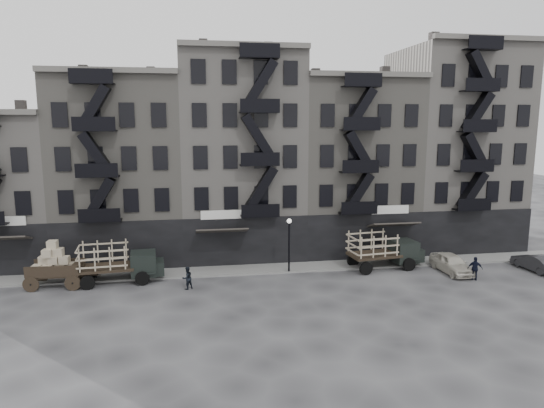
{
  "coord_description": "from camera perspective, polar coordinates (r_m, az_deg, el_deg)",
  "views": [
    {
      "loc": [
        -3.93,
        -32.61,
        11.57
      ],
      "look_at": [
        1.91,
        4.0,
        5.2
      ],
      "focal_mm": 32.0,
      "sensor_mm": 36.0,
      "label": 1
    }
  ],
  "objects": [
    {
      "name": "lamp_post",
      "position": [
        36.95,
        2.02,
        -4.01
      ],
      "size": [
        0.36,
        0.36,
        4.28
      ],
      "color": "black",
      "rests_on": "ground"
    },
    {
      "name": "building_center",
      "position": [
        42.73,
        -3.77,
        5.62
      ],
      "size": [
        10.0,
        11.35,
        18.2
      ],
      "color": "gray",
      "rests_on": "ground"
    },
    {
      "name": "stake_truck_east",
      "position": [
        39.38,
        13.02,
        -5.01
      ],
      "size": [
        6.17,
        3.07,
        2.98
      ],
      "rotation": [
        0.0,
        0.0,
        0.12
      ],
      "color": "black",
      "rests_on": "ground"
    },
    {
      "name": "car_east",
      "position": [
        40.09,
        20.36,
        -6.55
      ],
      "size": [
        1.95,
        4.4,
        1.47
      ],
      "primitive_type": "imported",
      "rotation": [
        0.0,
        0.0,
        0.05
      ],
      "color": "beige",
      "rests_on": "ground"
    },
    {
      "name": "wagon",
      "position": [
        37.45,
        -24.32,
        -6.17
      ],
      "size": [
        3.94,
        2.26,
        3.25
      ],
      "rotation": [
        0.0,
        0.0,
        -0.05
      ],
      "color": "black",
      "rests_on": "ground"
    },
    {
      "name": "policeman",
      "position": [
        38.82,
        22.78,
        -7.02
      ],
      "size": [
        1.11,
        0.8,
        1.76
      ],
      "primitive_type": "imported",
      "rotation": [
        0.0,
        0.0,
        2.73
      ],
      "color": "black",
      "rests_on": "ground"
    },
    {
      "name": "building_east",
      "position": [
        48.78,
        20.46,
        6.13
      ],
      "size": [
        10.0,
        11.35,
        19.2
      ],
      "color": "gray",
      "rests_on": "ground"
    },
    {
      "name": "car_far",
      "position": [
        43.31,
        28.55,
        -6.07
      ],
      "size": [
        1.76,
        4.05,
        1.29
      ],
      "primitive_type": "imported",
      "rotation": [
        0.0,
        0.0,
        3.24
      ],
      "color": "#232326",
      "rests_on": "ground"
    },
    {
      "name": "building_midwest",
      "position": [
        43.06,
        -17.16,
        3.9
      ],
      "size": [
        10.0,
        11.35,
        16.2
      ],
      "color": "slate",
      "rests_on": "ground"
    },
    {
      "name": "building_mideast",
      "position": [
        44.85,
        9.11,
        4.43
      ],
      "size": [
        10.0,
        11.35,
        16.2
      ],
      "color": "slate",
      "rests_on": "ground"
    },
    {
      "name": "sidewalk",
      "position": [
        38.34,
        -2.78,
        -7.7
      ],
      "size": [
        55.0,
        2.5,
        0.15
      ],
      "primitive_type": "cube",
      "color": "slate",
      "rests_on": "ground"
    },
    {
      "name": "ground",
      "position": [
        34.83,
        -2.09,
        -9.66
      ],
      "size": [
        140.0,
        140.0,
        0.0
      ],
      "primitive_type": "plane",
      "color": "#38383A",
      "rests_on": "ground"
    },
    {
      "name": "pedestrian_mid",
      "position": [
        34.54,
        -9.95,
        -8.57
      ],
      "size": [
        0.98,
        0.92,
        1.6
      ],
      "primitive_type": "imported",
      "rotation": [
        0.0,
        0.0,
        3.7
      ],
      "color": "black",
      "rests_on": "ground"
    },
    {
      "name": "stake_truck_west",
      "position": [
        36.85,
        -17.61,
        -6.28
      ],
      "size": [
        6.05,
        2.88,
        2.95
      ],
      "rotation": [
        0.0,
        0.0,
        0.09
      ],
      "color": "black",
      "rests_on": "ground"
    }
  ]
}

